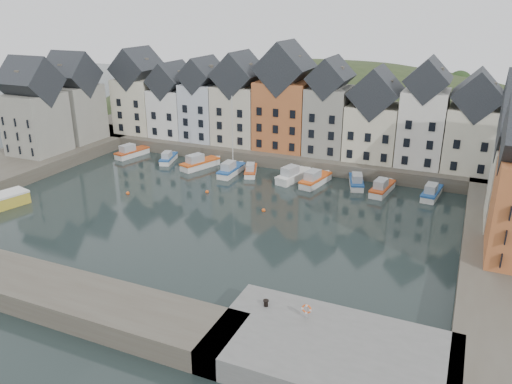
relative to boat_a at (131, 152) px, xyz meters
The scene contains 20 objects.
ground 30.98m from the boat_a, 36.49° to the right, with size 260.00×260.00×0.00m, color black.
far_quay 27.46m from the boat_a, 24.95° to the left, with size 90.00×16.00×2.00m, color #4D463B.
left_quay 19.60m from the boat_a, 128.14° to the right, with size 14.00×54.00×2.00m, color #4D463B.
near_quay 60.62m from the boat_a, 39.32° to the right, with size 18.00×10.00×2.00m, color #60605E.
hillside 48.82m from the boat_a, 56.46° to the left, with size 153.60×70.40×64.00m.
far_terrace 30.79m from the boat_a, 18.83° to the left, with size 72.37×8.16×17.78m.
left_terrace 14.61m from the boat_a, 156.13° to the right, with size 7.65×17.00×15.69m.
mooring_buoys 24.66m from the boat_a, 32.05° to the right, with size 20.50×5.50×0.50m.
boat_a is the anchor object (origin of this frame).
boat_b 7.75m from the boat_a, ahead, with size 3.19×5.80×2.13m.
boat_c 14.24m from the boat_a, ahead, with size 4.42×7.29×2.68m.
boat_d 20.50m from the boat_a, ahead, with size 2.05×6.52×12.44m.
boat_e 23.24m from the boat_a, ahead, with size 3.53×5.78×2.12m.
boat_f 30.35m from the boat_a, ahead, with size 3.89×7.31×2.68m.
boat_g 33.96m from the boat_a, ahead, with size 3.34×7.06×2.61m.
boat_h 39.73m from the boat_a, ahead, with size 3.54×6.37×2.34m.
boat_i 43.71m from the boat_a, ahead, with size 2.81×6.65×2.48m.
boat_j 50.32m from the boat_a, ahead, with size 2.60×6.35×2.37m.
mooring_bollard 54.27m from the boat_a, 41.52° to the right, with size 0.48×0.48×0.56m.
life_ring_post 57.23m from the boat_a, 39.37° to the right, with size 0.80×0.17×1.30m.
Camera 1 is at (29.03, -49.91, 25.39)m, focal length 35.00 mm.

